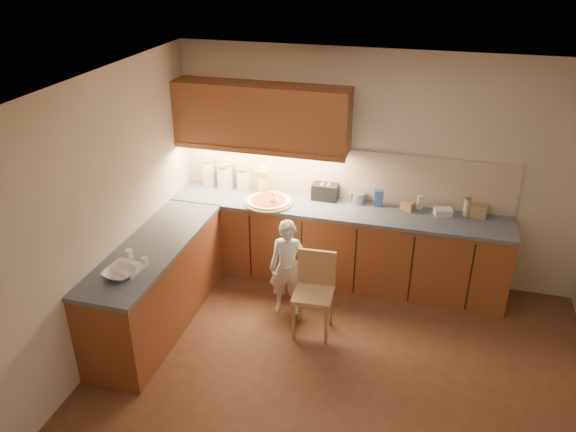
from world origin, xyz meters
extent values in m
plane|color=#53311C|center=(0.00, 0.00, 0.00)|extent=(4.50, 4.50, 0.00)
cube|color=beige|center=(0.00, 2.00, 1.30)|extent=(4.50, 0.04, 2.60)
cube|color=beige|center=(-2.25, 0.00, 1.30)|extent=(0.04, 4.00, 2.60)
cube|color=white|center=(0.00, 0.00, 2.60)|extent=(4.50, 4.00, 0.04)
cube|color=brown|center=(-0.38, 1.70, 0.44)|extent=(3.75, 0.60, 0.88)
cube|color=brown|center=(-1.95, 0.40, 0.44)|extent=(0.60, 2.00, 0.88)
cube|color=#4A576A|center=(-0.37, 1.70, 0.90)|extent=(3.77, 0.62, 0.04)
cube|color=#4A576A|center=(-1.95, 0.40, 0.90)|extent=(0.62, 2.02, 0.04)
cube|color=black|center=(-1.90, 1.40, 0.44)|extent=(0.02, 0.01, 0.80)
cube|color=black|center=(-1.30, 1.40, 0.44)|extent=(0.02, 0.01, 0.80)
cube|color=black|center=(-0.70, 1.40, 0.44)|extent=(0.02, 0.01, 0.80)
cube|color=black|center=(-0.10, 1.40, 0.44)|extent=(0.02, 0.01, 0.80)
cube|color=black|center=(0.50, 1.40, 0.44)|extent=(0.02, 0.01, 0.80)
cube|color=black|center=(1.10, 1.40, 0.44)|extent=(0.02, 0.01, 0.80)
cube|color=beige|center=(-0.38, 1.99, 1.21)|extent=(3.75, 0.02, 0.58)
cube|color=brown|center=(-1.27, 1.82, 1.85)|extent=(1.95, 0.35, 0.70)
cube|color=brown|center=(-1.27, 1.65, 1.50)|extent=(1.95, 0.02, 0.06)
cylinder|color=#A48752|center=(-1.14, 1.60, 0.93)|extent=(0.55, 0.55, 0.02)
cylinder|color=#F7E3C1|center=(-1.14, 1.60, 0.95)|extent=(0.48, 0.48, 0.02)
cylinder|color=#AC3116|center=(-1.14, 1.60, 0.97)|extent=(0.38, 0.38, 0.01)
sphere|color=white|center=(-1.07, 1.56, 0.99)|extent=(0.07, 0.07, 0.07)
cylinder|color=white|center=(-1.03, 1.49, 1.03)|extent=(0.08, 0.12, 0.22)
imported|color=white|center=(-0.73, 0.94, 0.53)|extent=(0.42, 0.30, 1.06)
cylinder|color=tan|center=(-0.55, 0.49, 0.22)|extent=(0.03, 0.03, 0.43)
cylinder|color=tan|center=(-0.22, 0.50, 0.22)|extent=(0.03, 0.03, 0.43)
cylinder|color=tan|center=(-0.57, 0.81, 0.22)|extent=(0.03, 0.03, 0.43)
cylinder|color=tan|center=(-0.24, 0.83, 0.22)|extent=(0.03, 0.03, 0.43)
cube|color=tan|center=(-0.39, 0.66, 0.45)|extent=(0.40, 0.40, 0.04)
cube|color=tan|center=(-0.40, 0.83, 0.66)|extent=(0.38, 0.05, 0.38)
imported|color=silver|center=(-1.95, -0.19, 0.95)|extent=(0.32, 0.32, 0.07)
cylinder|color=beige|center=(-1.97, 1.89, 1.08)|extent=(0.16, 0.16, 0.31)
cylinder|color=tan|center=(-1.97, 1.89, 1.24)|extent=(0.17, 0.17, 0.02)
cylinder|color=white|center=(-1.77, 1.87, 1.06)|extent=(0.16, 0.16, 0.27)
cylinder|color=gray|center=(-1.77, 1.87, 1.21)|extent=(0.17, 0.17, 0.02)
cylinder|color=beige|center=(-1.74, 1.88, 1.07)|extent=(0.16, 0.16, 0.29)
cylinder|color=gray|center=(-1.74, 1.88, 1.22)|extent=(0.17, 0.17, 0.02)
cylinder|color=white|center=(-1.53, 1.90, 1.05)|extent=(0.16, 0.16, 0.25)
cylinder|color=gray|center=(-1.53, 1.90, 1.18)|extent=(0.17, 0.17, 0.02)
cube|color=gold|center=(-1.27, 1.82, 1.07)|extent=(0.12, 0.09, 0.29)
cube|color=white|center=(-1.27, 1.82, 1.24)|extent=(0.07, 0.05, 0.05)
cube|color=black|center=(-0.55, 1.88, 1.01)|extent=(0.29, 0.17, 0.19)
cube|color=#ACADB1|center=(-0.59, 1.88, 1.11)|extent=(0.03, 0.12, 0.00)
cube|color=#ACADB1|center=(-0.51, 1.87, 1.11)|extent=(0.03, 0.12, 0.00)
cylinder|color=#B3B3B8|center=(-0.17, 1.88, 0.98)|extent=(0.15, 0.15, 0.12)
cylinder|color=#B3B3B8|center=(-0.17, 1.88, 1.04)|extent=(0.16, 0.16, 0.01)
cube|color=#335499|center=(0.06, 1.86, 1.01)|extent=(0.10, 0.07, 0.19)
cube|color=tan|center=(0.38, 1.85, 0.97)|extent=(0.16, 0.14, 0.10)
cube|color=silver|center=(0.50, 1.91, 1.00)|extent=(0.07, 0.07, 0.16)
cube|color=silver|center=(0.75, 1.82, 0.96)|extent=(0.21, 0.17, 0.07)
cylinder|color=beige|center=(0.99, 1.85, 1.02)|extent=(0.06, 0.06, 0.20)
cylinder|color=gray|center=(0.99, 1.85, 1.13)|extent=(0.07, 0.07, 0.01)
cube|color=tan|center=(1.11, 1.88, 0.99)|extent=(0.18, 0.14, 0.13)
cube|color=silver|center=(-1.97, -0.06, 0.93)|extent=(0.34, 0.29, 0.02)
cylinder|color=white|center=(-2.04, 0.12, 0.96)|extent=(0.07, 0.07, 0.09)
cylinder|color=white|center=(-1.84, 0.05, 0.96)|extent=(0.07, 0.07, 0.08)
camera|label=1|loc=(0.58, -3.82, 3.61)|focal=35.00mm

